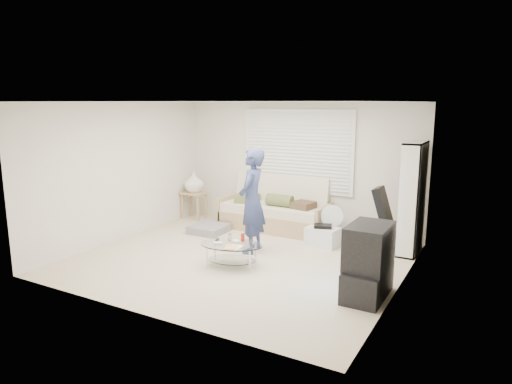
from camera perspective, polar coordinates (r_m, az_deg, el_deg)
The scene contains 13 objects.
ground at distance 7.46m, azimuth -2.04°, elevation -8.35°, with size 5.00×5.00×0.00m, color #C5B299.
room_shell at distance 7.50m, azimuth -0.23°, elevation 4.56°, with size 5.02×4.52×2.51m.
window_blinds at distance 9.04m, azimuth 5.14°, elevation 5.13°, with size 2.32×0.08×1.62m.
futon_sofa at distance 9.08m, azimuth 2.40°, elevation -2.50°, with size 2.18×0.88×1.06m.
grey_floor_pillow at distance 8.94m, azimuth -5.90°, elevation -4.60°, with size 0.65×0.65×0.15m, color slate.
side_table at distance 9.91m, azimuth -7.77°, elevation 0.98°, with size 0.52×0.42×1.02m.
bookshelf at distance 7.96m, azimuth 18.92°, elevation -0.75°, with size 0.29×0.79×1.86m.
guitar_case at distance 7.97m, azimuth 15.84°, elevation -3.84°, with size 0.46×0.41×1.08m.
floor_fan at distance 8.39m, azimuth 9.58°, elevation -3.47°, with size 0.42×0.28×0.68m.
storage_bin at distance 8.16m, azimuth 8.33°, elevation -5.48°, with size 0.58×0.44×0.38m.
tv_unit at distance 6.10m, azimuth 13.83°, elevation -8.51°, with size 0.50×0.89×0.97m.
coffee_table at distance 7.05m, azimuth -3.09°, elevation -7.05°, with size 1.10×0.86×0.48m.
standing_person at distance 7.58m, azimuth -0.51°, elevation -1.10°, with size 0.64×0.42×1.77m, color navy.
Camera 1 is at (3.64, -6.02, 2.49)m, focal length 32.00 mm.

